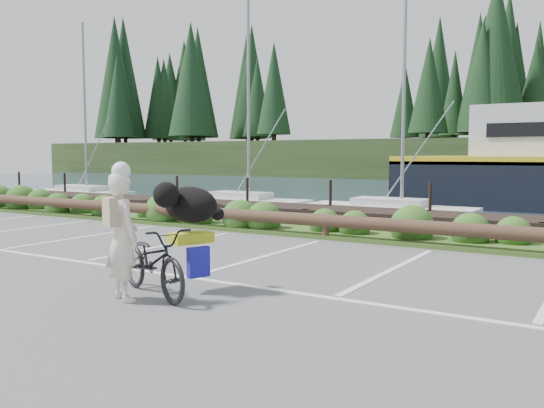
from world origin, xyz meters
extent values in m
plane|color=#515153|center=(0.00, 0.00, 0.00)|extent=(72.00, 72.00, 0.00)
cube|color=#3D5B21|center=(0.00, 5.30, 0.05)|extent=(34.00, 1.60, 0.10)
imported|color=black|center=(0.33, -1.58, 0.50)|extent=(2.02, 1.32, 1.00)
imported|color=silver|center=(0.16, -2.00, 0.88)|extent=(0.76, 0.63, 1.77)
ellipsoid|color=black|center=(0.55, -1.02, 1.27)|extent=(0.77, 1.04, 0.54)
camera|label=1|loc=(6.02, -7.58, 2.01)|focal=38.00mm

